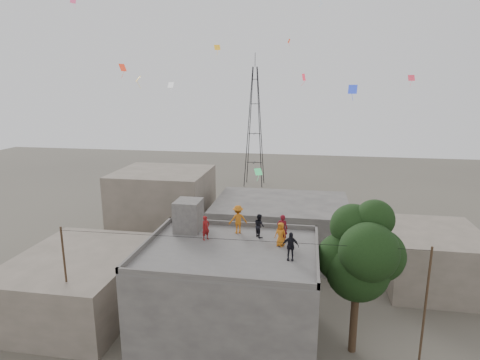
# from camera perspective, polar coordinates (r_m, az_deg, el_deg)

# --- Properties ---
(ground) EXTENTS (140.00, 140.00, 0.00)m
(ground) POSITION_cam_1_polar(r_m,az_deg,el_deg) (26.26, -1.40, -22.14)
(ground) COLOR #4C473E
(ground) RESTS_ON ground
(main_building) EXTENTS (10.00, 8.00, 6.10)m
(main_building) POSITION_cam_1_polar(r_m,az_deg,el_deg) (24.63, -1.44, -16.34)
(main_building) COLOR #4B4946
(main_building) RESTS_ON ground
(parapet) EXTENTS (10.00, 8.00, 0.30)m
(parapet) POSITION_cam_1_polar(r_m,az_deg,el_deg) (23.22, -1.48, -9.46)
(parapet) COLOR #4B4946
(parapet) RESTS_ON main_building
(stair_head_box) EXTENTS (1.60, 1.80, 2.00)m
(stair_head_box) POSITION_cam_1_polar(r_m,az_deg,el_deg) (26.03, -7.33, -5.02)
(stair_head_box) COLOR #4B4946
(stair_head_box) RESTS_ON main_building
(neighbor_west) EXTENTS (8.00, 10.00, 4.00)m
(neighbor_west) POSITION_cam_1_polar(r_m,az_deg,el_deg) (30.57, -21.91, -13.39)
(neighbor_west) COLOR #655C50
(neighbor_west) RESTS_ON ground
(neighbor_north) EXTENTS (12.00, 9.00, 5.00)m
(neighbor_north) POSITION_cam_1_polar(r_m,az_deg,el_deg) (37.30, 5.80, -6.76)
(neighbor_north) COLOR #4B4946
(neighbor_north) RESTS_ON ground
(neighbor_northwest) EXTENTS (9.00, 8.00, 7.00)m
(neighbor_northwest) POSITION_cam_1_polar(r_m,az_deg,el_deg) (41.33, -10.82, -3.47)
(neighbor_northwest) COLOR #655C50
(neighbor_northwest) RESTS_ON ground
(neighbor_east) EXTENTS (7.00, 8.00, 4.40)m
(neighbor_east) POSITION_cam_1_polar(r_m,az_deg,el_deg) (35.02, 25.59, -9.94)
(neighbor_east) COLOR #655C50
(neighbor_east) RESTS_ON ground
(tree) EXTENTS (4.90, 4.60, 9.10)m
(tree) POSITION_cam_1_polar(r_m,az_deg,el_deg) (23.65, 16.90, -10.00)
(tree) COLOR black
(tree) RESTS_ON ground
(utility_line) EXTENTS (20.12, 0.62, 7.40)m
(utility_line) POSITION_cam_1_polar(r_m,az_deg,el_deg) (23.09, -0.80, -16.28)
(utility_line) COLOR black
(utility_line) RESTS_ON ground
(transmission_tower) EXTENTS (2.97, 2.97, 20.01)m
(transmission_tower) POSITION_cam_1_polar(r_m,az_deg,el_deg) (61.86, 2.08, 7.51)
(transmission_tower) COLOR black
(transmission_tower) RESTS_ON ground
(person_red_adult) EXTENTS (0.65, 0.43, 1.75)m
(person_red_adult) POSITION_cam_1_polar(r_m,az_deg,el_deg) (24.00, 6.03, -6.90)
(person_red_adult) COLOR maroon
(person_red_adult) RESTS_ON main_building
(person_orange_child) EXTENTS (0.82, 0.68, 1.43)m
(person_orange_child) POSITION_cam_1_polar(r_m,az_deg,el_deg) (23.56, 5.80, -7.69)
(person_orange_child) COLOR #C96A17
(person_orange_child) RESTS_ON main_building
(person_dark_child) EXTENTS (0.86, 0.90, 1.46)m
(person_dark_child) POSITION_cam_1_polar(r_m,az_deg,el_deg) (24.86, 2.76, -6.47)
(person_dark_child) COLOR black
(person_dark_child) RESTS_ON main_building
(person_dark_adult) EXTENTS (0.92, 0.39, 1.56)m
(person_dark_adult) POSITION_cam_1_polar(r_m,az_deg,el_deg) (21.80, 7.17, -9.32)
(person_dark_adult) COLOR black
(person_dark_adult) RESTS_ON main_building
(person_orange_adult) EXTENTS (1.35, 1.08, 1.82)m
(person_orange_adult) POSITION_cam_1_polar(r_m,az_deg,el_deg) (25.36, -0.30, -5.61)
(person_orange_adult) COLOR #BC6315
(person_orange_adult) RESTS_ON main_building
(person_red_child) EXTENTS (0.61, 0.65, 1.49)m
(person_red_child) POSITION_cam_1_polar(r_m,az_deg,el_deg) (24.46, -4.89, -6.80)
(person_red_child) COLOR maroon
(person_red_child) RESTS_ON main_building
(kites) EXTENTS (22.11, 17.43, 12.38)m
(kites) POSITION_cam_1_polar(r_m,az_deg,el_deg) (28.44, -0.27, 15.69)
(kites) COLOR red
(kites) RESTS_ON ground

